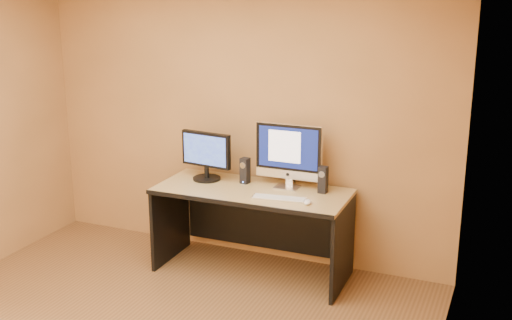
% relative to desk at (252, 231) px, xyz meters
% --- Properties ---
extents(walls, '(4.00, 4.00, 2.60)m').
position_rel_desk_xyz_m(walls, '(-0.28, -1.58, 0.91)').
color(walls, '#A77743').
rests_on(walls, ground).
extents(desk, '(1.69, 0.75, 0.78)m').
position_rel_desk_xyz_m(desk, '(0.00, 0.00, 0.00)').
color(desk, tan).
rests_on(desk, ground).
extents(imac, '(0.60, 0.22, 0.58)m').
position_rel_desk_xyz_m(imac, '(0.26, 0.17, 0.68)').
color(imac, silver).
rests_on(imac, desk).
extents(second_monitor, '(0.53, 0.31, 0.44)m').
position_rel_desk_xyz_m(second_monitor, '(-0.50, 0.11, 0.61)').
color(second_monitor, black).
rests_on(second_monitor, desk).
extents(speaker_left, '(0.08, 0.08, 0.23)m').
position_rel_desk_xyz_m(speaker_left, '(-0.13, 0.15, 0.50)').
color(speaker_left, black).
rests_on(speaker_left, desk).
extents(speaker_right, '(0.08, 0.08, 0.23)m').
position_rel_desk_xyz_m(speaker_right, '(0.59, 0.16, 0.50)').
color(speaker_right, black).
rests_on(speaker_right, desk).
extents(keyboard, '(0.46, 0.18, 0.02)m').
position_rel_desk_xyz_m(keyboard, '(0.31, -0.15, 0.40)').
color(keyboard, silver).
rests_on(keyboard, desk).
extents(mouse, '(0.08, 0.12, 0.04)m').
position_rel_desk_xyz_m(mouse, '(0.56, -0.17, 0.41)').
color(mouse, white).
rests_on(mouse, desk).
extents(cable_a, '(0.09, 0.22, 0.01)m').
position_rel_desk_xyz_m(cable_a, '(0.30, 0.26, 0.39)').
color(cable_a, black).
rests_on(cable_a, desk).
extents(cable_b, '(0.07, 0.18, 0.01)m').
position_rel_desk_xyz_m(cable_b, '(0.23, 0.30, 0.39)').
color(cable_b, black).
rests_on(cable_b, desk).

